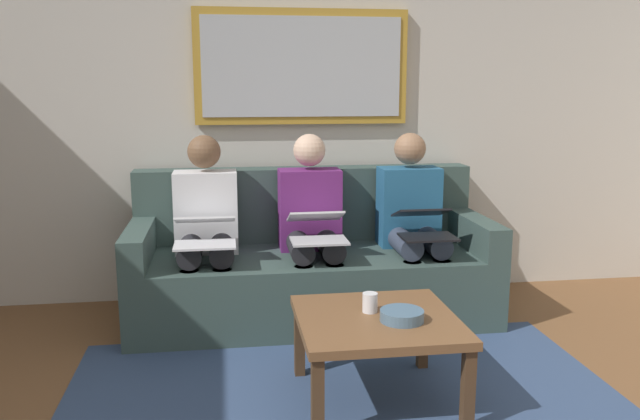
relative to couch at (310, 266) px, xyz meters
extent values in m
cube|color=beige|center=(0.00, -0.48, 0.99)|extent=(6.00, 0.12, 2.60)
cube|color=#33476B|center=(0.00, 1.27, -0.31)|extent=(2.60, 1.80, 0.01)
cube|color=#384C47|center=(0.00, 0.07, -0.10)|extent=(2.20, 0.90, 0.42)
cube|color=#384C47|center=(0.00, -0.28, 0.35)|extent=(2.20, 0.20, 0.48)
cube|color=#384C47|center=(-1.03, 0.07, 0.21)|extent=(0.14, 0.90, 0.20)
cube|color=#384C47|center=(1.03, 0.07, 0.21)|extent=(0.14, 0.90, 0.20)
cube|color=#B7892D|center=(0.00, -0.39, 1.24)|extent=(1.40, 0.04, 0.74)
cube|color=#B2B7BC|center=(0.00, -0.37, 1.24)|extent=(1.30, 0.01, 0.64)
cube|color=brown|center=(-0.14, 1.22, 0.08)|extent=(0.72, 0.72, 0.04)
cube|color=#4C331E|center=(-0.46, 1.54, -0.13)|extent=(0.05, 0.05, 0.37)
cube|color=#4C331E|center=(0.17, 1.54, -0.13)|extent=(0.05, 0.05, 0.37)
cube|color=#4C331E|center=(-0.46, 0.90, -0.13)|extent=(0.05, 0.05, 0.37)
cube|color=#4C331E|center=(0.17, 0.90, -0.13)|extent=(0.05, 0.05, 0.37)
cylinder|color=silver|center=(-0.12, 1.15, 0.14)|extent=(0.07, 0.07, 0.09)
cylinder|color=slate|center=(-0.24, 1.29, 0.12)|extent=(0.20, 0.20, 0.05)
cube|color=#235B84|center=(-0.64, -0.03, 0.36)|extent=(0.38, 0.22, 0.50)
sphere|color=#997051|center=(-0.64, -0.03, 0.73)|extent=(0.20, 0.20, 0.20)
cylinder|color=#384256|center=(-0.73, 0.18, 0.18)|extent=(0.14, 0.42, 0.14)
cylinder|color=#384256|center=(-0.55, 0.18, 0.18)|extent=(0.14, 0.42, 0.14)
cylinder|color=#384256|center=(-0.73, 0.39, -0.10)|extent=(0.11, 0.11, 0.42)
cylinder|color=#384256|center=(-0.55, 0.39, -0.10)|extent=(0.11, 0.11, 0.42)
cube|color=black|center=(-0.64, 0.39, 0.25)|extent=(0.31, 0.23, 0.01)
cube|color=black|center=(-0.64, 0.24, 0.37)|extent=(0.31, 0.22, 0.09)
cube|color=#A5C6EA|center=(-0.64, 0.24, 0.37)|extent=(0.28, 0.19, 0.07)
cube|color=#66236B|center=(0.00, -0.03, 0.36)|extent=(0.38, 0.22, 0.50)
sphere|color=beige|center=(0.00, -0.03, 0.73)|extent=(0.20, 0.20, 0.20)
cylinder|color=#232328|center=(-0.09, 0.18, 0.18)|extent=(0.14, 0.42, 0.14)
cylinder|color=#232328|center=(0.09, 0.18, 0.18)|extent=(0.14, 0.42, 0.14)
cylinder|color=#232328|center=(-0.09, 0.39, -0.10)|extent=(0.11, 0.11, 0.42)
cylinder|color=#232328|center=(0.09, 0.39, -0.10)|extent=(0.11, 0.11, 0.42)
cube|color=silver|center=(0.00, 0.39, 0.25)|extent=(0.32, 0.23, 0.01)
cube|color=silver|center=(0.00, 0.23, 0.37)|extent=(0.32, 0.21, 0.10)
cube|color=#A5C6EA|center=(0.00, 0.24, 0.37)|extent=(0.29, 0.19, 0.08)
cube|color=silver|center=(0.64, -0.03, 0.36)|extent=(0.38, 0.22, 0.50)
sphere|color=brown|center=(0.64, -0.03, 0.73)|extent=(0.20, 0.20, 0.20)
cylinder|color=#232328|center=(0.55, 0.18, 0.18)|extent=(0.14, 0.42, 0.14)
cylinder|color=#232328|center=(0.73, 0.18, 0.18)|extent=(0.14, 0.42, 0.14)
cylinder|color=#232328|center=(0.55, 0.39, -0.10)|extent=(0.11, 0.11, 0.42)
cylinder|color=#232328|center=(0.73, 0.39, -0.10)|extent=(0.11, 0.11, 0.42)
cube|color=white|center=(0.64, 0.39, 0.25)|extent=(0.34, 0.22, 0.01)
cube|color=white|center=(0.64, 0.24, 0.37)|extent=(0.34, 0.22, 0.08)
cube|color=#A5C6EA|center=(0.64, 0.25, 0.37)|extent=(0.30, 0.19, 0.06)
camera|label=1|loc=(0.52, 3.96, 1.13)|focal=36.74mm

